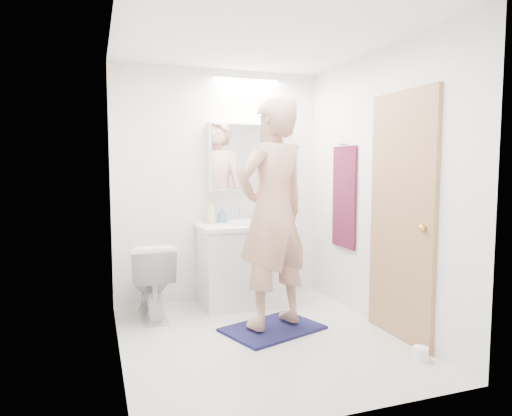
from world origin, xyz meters
name	(u,v)px	position (x,y,z in m)	size (l,w,h in m)	color
floor	(260,338)	(0.00, 0.00, 0.00)	(2.50, 2.50, 0.00)	silver
ceiling	(261,37)	(0.00, 0.00, 2.40)	(2.50, 2.50, 0.00)	white
wall_back	(220,186)	(0.00, 1.25, 1.20)	(2.50, 2.50, 0.00)	white
wall_front	(340,205)	(0.00, -1.25, 1.20)	(2.50, 2.50, 0.00)	white
wall_left	(116,195)	(-1.10, 0.00, 1.20)	(2.50, 2.50, 0.00)	white
wall_right	(379,190)	(1.10, 0.00, 1.20)	(2.50, 2.50, 0.00)	white
vanity_cabinet	(245,266)	(0.19, 0.96, 0.39)	(0.90, 0.55, 0.78)	silver
countertop	(245,226)	(0.19, 0.96, 0.80)	(0.95, 0.58, 0.04)	white
sink_basin	(244,222)	(0.19, 0.99, 0.84)	(0.36, 0.36, 0.03)	white
faucet	(239,214)	(0.19, 1.19, 0.90)	(0.02, 0.02, 0.16)	silver
medicine_cabinet	(249,157)	(0.30, 1.18, 1.50)	(0.88, 0.14, 0.70)	white
mirror_panel	(251,157)	(0.30, 1.10, 1.50)	(0.84, 0.01, 0.66)	silver
toilet	(151,280)	(-0.77, 0.85, 0.35)	(0.40, 0.70, 0.71)	white
bath_rug	(273,329)	(0.16, 0.15, 0.01)	(0.80, 0.55, 0.02)	#181440
person	(273,213)	(0.16, 0.15, 1.02)	(0.71, 0.46, 1.93)	tan
door	(401,217)	(1.08, -0.35, 1.00)	(0.04, 0.80, 2.00)	tan
door_knob	(422,228)	(1.04, -0.65, 0.95)	(0.06, 0.06, 0.06)	gold
towel	(344,197)	(1.08, 0.55, 1.10)	(0.02, 0.42, 1.00)	#161032
towel_hook	(344,144)	(1.07, 0.55, 1.62)	(0.02, 0.02, 0.07)	silver
soap_bottle_a	(211,211)	(-0.13, 1.11, 0.95)	(0.10, 0.10, 0.25)	#CFC386
soap_bottle_b	(223,215)	(0.00, 1.15, 0.90)	(0.07, 0.07, 0.16)	#5188AF
toothbrush_cup	(257,217)	(0.38, 1.12, 0.86)	(0.09, 0.09, 0.09)	#383DAA
toilet_paper_roll	(420,354)	(0.95, -0.79, 0.05)	(0.11, 0.11, 0.10)	white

